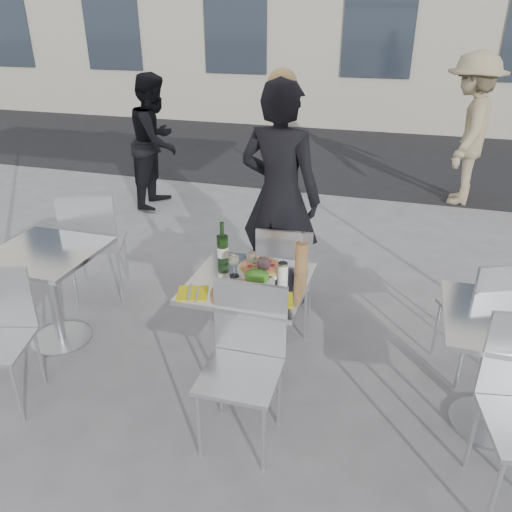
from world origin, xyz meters
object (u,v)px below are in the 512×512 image
(wineglass_red_a, at_px, (262,264))
(wineglass_red_b, at_px, (265,264))
(chair_far, at_px, (285,270))
(wineglass_white_b, at_px, (252,257))
(woman_diner, at_px, (280,198))
(pizza_near, at_px, (237,293))
(pizza_far, at_px, (261,267))
(side_table_right, at_px, (505,351))
(carafe, at_px, (301,258))
(chair_near, at_px, (245,352))
(side_chair_rfar, at_px, (490,310))
(pedestrian_b, at_px, (468,130))
(side_chair_lfar, at_px, (93,238))
(pedestrian_a, at_px, (156,141))
(side_table_left, at_px, (50,277))
(wine_bottle, at_px, (223,248))
(wineglass_white_a, at_px, (234,260))
(salad_plate, at_px, (257,278))
(sugar_shaker, at_px, (283,271))
(main_table, at_px, (249,310))
(napkin_right, at_px, (277,299))
(napkin_left, at_px, (193,293))

(wineglass_red_a, bearing_deg, wineglass_red_b, 5.37)
(chair_far, height_order, wineglass_white_b, wineglass_white_b)
(woman_diner, bearing_deg, pizza_near, 103.02)
(pizza_near, distance_m, pizza_far, 0.35)
(side_table_right, relative_size, carafe, 2.59)
(chair_near, bearing_deg, pizza_near, 114.80)
(chair_far, height_order, side_chair_rfar, side_chair_rfar)
(side_table_right, distance_m, pedestrian_b, 4.27)
(side_chair_lfar, bearing_deg, pedestrian_a, -97.54)
(side_table_left, xyz_separation_m, carafe, (1.79, 0.16, 0.33))
(woman_diner, bearing_deg, wine_bottle, 90.68)
(side_chair_lfar, bearing_deg, side_table_left, 73.05)
(side_chair_lfar, height_order, wineglass_white_a, side_chair_lfar)
(chair_far, bearing_deg, side_table_left, 16.16)
(salad_plate, bearing_deg, sugar_shaker, 37.05)
(main_table, xyz_separation_m, salad_plate, (0.06, -0.01, 0.25))
(pedestrian_a, bearing_deg, woman_diner, -135.84)
(main_table, xyz_separation_m, pedestrian_a, (-2.18, 3.01, 0.28))
(pedestrian_a, xyz_separation_m, wineglass_white_b, (2.17, -2.91, 0.04))
(woman_diner, bearing_deg, chair_near, 107.26)
(side_table_left, bearing_deg, side_chair_rfar, 8.42)
(wineglass_white_b, bearing_deg, carafe, 11.27)
(side_table_right, xyz_separation_m, carafe, (-1.21, 0.16, 0.33))
(woman_diner, bearing_deg, sugar_shaker, 115.33)
(chair_far, xyz_separation_m, wineglass_white_b, (-0.10, -0.52, 0.33))
(side_chair_rfar, xyz_separation_m, wineglass_white_b, (-1.48, -0.34, 0.32))
(salad_plate, bearing_deg, wineglass_white_a, 164.38)
(woman_diner, distance_m, wineglass_white_b, 0.99)
(wineglass_white_b, bearing_deg, side_table_right, -3.93)
(chair_near, relative_size, napkin_right, 4.21)
(pizza_near, xyz_separation_m, wineglass_white_b, (-0.00, 0.29, 0.10))
(pedestrian_b, height_order, pizza_far, pedestrian_b)
(pedestrian_a, relative_size, salad_plate, 7.45)
(wineglass_white_a, bearing_deg, side_table_left, -178.59)
(napkin_left, bearing_deg, wineglass_white_b, 36.45)
(pizza_far, distance_m, wineglass_red_b, 0.18)
(pedestrian_b, height_order, wineglass_red_b, pedestrian_b)
(side_chair_rfar, relative_size, woman_diner, 0.50)
(salad_plate, xyz_separation_m, carafe, (0.23, 0.18, 0.08))
(pizza_far, distance_m, sugar_shaker, 0.19)
(side_table_right, bearing_deg, pedestrian_b, 89.54)
(side_chair_lfar, xyz_separation_m, pizza_near, (1.55, -0.83, 0.19))
(pedestrian_b, distance_m, wineglass_red_a, 4.46)
(woman_diner, height_order, wineglass_red_b, woman_diner)
(carafe, bearing_deg, wine_bottle, 179.57)
(salad_plate, xyz_separation_m, napkin_left, (-0.33, -0.23, -0.03))
(pizza_near, height_order, salad_plate, salad_plate)
(side_chair_lfar, distance_m, wine_bottle, 1.44)
(chair_near, distance_m, pedestrian_b, 4.92)
(wineglass_white_a, relative_size, wineglass_red_a, 1.00)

